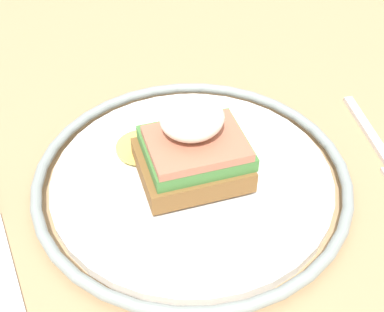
% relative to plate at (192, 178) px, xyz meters
% --- Properties ---
extents(dining_table, '(1.15, 0.79, 0.77)m').
position_rel_plate_xyz_m(dining_table, '(-0.01, -0.04, -0.12)').
color(dining_table, tan).
rests_on(dining_table, ground_plane).
extents(plate, '(0.28, 0.28, 0.02)m').
position_rel_plate_xyz_m(plate, '(0.00, 0.00, 0.00)').
color(plate, white).
rests_on(plate, dining_table).
extents(sandwich, '(0.11, 0.10, 0.08)m').
position_rel_plate_xyz_m(sandwich, '(-0.00, -0.00, 0.04)').
color(sandwich, brown).
rests_on(sandwich, plate).
extents(fork, '(0.03, 0.14, 0.00)m').
position_rel_plate_xyz_m(fork, '(-0.19, 0.01, -0.01)').
color(fork, silver).
rests_on(fork, dining_table).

